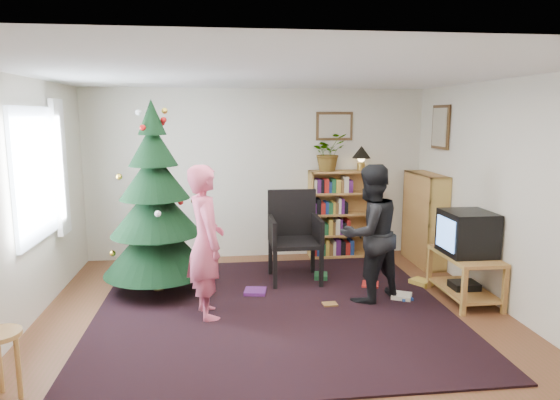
{
  "coord_description": "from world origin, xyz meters",
  "views": [
    {
      "loc": [
        -0.56,
        -4.85,
        2.11
      ],
      "look_at": [
        0.16,
        1.04,
        1.1
      ],
      "focal_mm": 32.0,
      "sensor_mm": 36.0,
      "label": 1
    }
  ],
  "objects": [
    {
      "name": "floor",
      "position": [
        0.0,
        0.0,
        0.0
      ],
      "size": [
        5.0,
        5.0,
        0.0
      ],
      "primitive_type": "plane",
      "color": "brown",
      "rests_on": "ground"
    },
    {
      "name": "ceiling",
      "position": [
        0.0,
        0.0,
        2.5
      ],
      "size": [
        5.0,
        5.0,
        0.0
      ],
      "primitive_type": "plane",
      "rotation": [
        3.14,
        0.0,
        0.0
      ],
      "color": "white",
      "rests_on": "wall_back"
    },
    {
      "name": "wall_back",
      "position": [
        0.0,
        2.5,
        1.25
      ],
      "size": [
        5.0,
        0.02,
        2.5
      ],
      "primitive_type": "cube",
      "color": "silver",
      "rests_on": "floor"
    },
    {
      "name": "wall_front",
      "position": [
        0.0,
        -2.5,
        1.25
      ],
      "size": [
        5.0,
        0.02,
        2.5
      ],
      "primitive_type": "cube",
      "color": "silver",
      "rests_on": "floor"
    },
    {
      "name": "wall_left",
      "position": [
        -2.5,
        0.0,
        1.25
      ],
      "size": [
        0.02,
        5.0,
        2.5
      ],
      "primitive_type": "cube",
      "color": "silver",
      "rests_on": "floor"
    },
    {
      "name": "wall_right",
      "position": [
        2.5,
        0.0,
        1.25
      ],
      "size": [
        0.02,
        5.0,
        2.5
      ],
      "primitive_type": "cube",
      "color": "silver",
      "rests_on": "floor"
    },
    {
      "name": "rug",
      "position": [
        0.0,
        0.3,
        0.01
      ],
      "size": [
        3.8,
        3.6,
        0.02
      ],
      "primitive_type": "cube",
      "color": "black",
      "rests_on": "floor"
    },
    {
      "name": "window_pane",
      "position": [
        -2.47,
        0.6,
        1.5
      ],
      "size": [
        0.04,
        1.2,
        1.4
      ],
      "primitive_type": "cube",
      "color": "silver",
      "rests_on": "wall_left"
    },
    {
      "name": "curtain",
      "position": [
        -2.43,
        1.3,
        1.5
      ],
      "size": [
        0.06,
        0.35,
        1.6
      ],
      "primitive_type": "cube",
      "color": "white",
      "rests_on": "wall_left"
    },
    {
      "name": "picture_back",
      "position": [
        1.15,
        2.48,
        1.95
      ],
      "size": [
        0.55,
        0.03,
        0.42
      ],
      "color": "#4C3319",
      "rests_on": "wall_back"
    },
    {
      "name": "picture_right",
      "position": [
        2.48,
        1.75,
        1.95
      ],
      "size": [
        0.03,
        0.5,
        0.6
      ],
      "color": "#4C3319",
      "rests_on": "wall_right"
    },
    {
      "name": "christmas_tree",
      "position": [
        -1.32,
        1.07,
        0.96
      ],
      "size": [
        1.27,
        1.27,
        2.3
      ],
      "rotation": [
        0.0,
        0.0,
        -0.04
      ],
      "color": "#3F2816",
      "rests_on": "rug"
    },
    {
      "name": "bookshelf_back",
      "position": [
        1.23,
        2.34,
        0.66
      ],
      "size": [
        0.95,
        0.3,
        1.3
      ],
      "color": "#BE9544",
      "rests_on": "floor"
    },
    {
      "name": "bookshelf_right",
      "position": [
        2.34,
        1.83,
        0.66
      ],
      "size": [
        0.3,
        0.95,
        1.3
      ],
      "rotation": [
        0.0,
        0.0,
        1.57
      ],
      "color": "#BE9544",
      "rests_on": "floor"
    },
    {
      "name": "tv_stand",
      "position": [
        2.22,
        0.36,
        0.33
      ],
      "size": [
        0.52,
        0.94,
        0.55
      ],
      "color": "#BE9544",
      "rests_on": "floor"
    },
    {
      "name": "crt_tv",
      "position": [
        2.22,
        0.36,
        0.8
      ],
      "size": [
        0.52,
        0.56,
        0.49
      ],
      "color": "black",
      "rests_on": "tv_stand"
    },
    {
      "name": "armchair",
      "position": [
        0.38,
        1.36,
        0.63
      ],
      "size": [
        0.63,
        0.63,
        1.15
      ],
      "rotation": [
        0.0,
        0.0,
        -0.0
      ],
      "color": "black",
      "rests_on": "rug"
    },
    {
      "name": "stool",
      "position": [
        -2.2,
        -1.17,
        0.41
      ],
      "size": [
        0.32,
        0.32,
        0.54
      ],
      "color": "#BE9544",
      "rests_on": "floor"
    },
    {
      "name": "person_standing",
      "position": [
        -0.71,
        0.23,
        0.81
      ],
      "size": [
        0.52,
        0.67,
        1.62
      ],
      "primitive_type": "imported",
      "rotation": [
        0.0,
        0.0,
        1.83
      ],
      "color": "#D55572",
      "rests_on": "rug"
    },
    {
      "name": "person_by_chair",
      "position": [
        1.12,
        0.48,
        0.79
      ],
      "size": [
        0.94,
        0.85,
        1.58
      ],
      "primitive_type": "imported",
      "rotation": [
        0.0,
        0.0,
        3.55
      ],
      "color": "black",
      "rests_on": "rug"
    },
    {
      "name": "potted_plant",
      "position": [
        1.03,
        2.34,
        1.57
      ],
      "size": [
        0.63,
        0.59,
        0.55
      ],
      "primitive_type": "imported",
      "rotation": [
        0.0,
        0.0,
        0.42
      ],
      "color": "gray",
      "rests_on": "bookshelf_back"
    },
    {
      "name": "table_lamp",
      "position": [
        1.53,
        2.34,
        1.55
      ],
      "size": [
        0.27,
        0.27,
        0.37
      ],
      "color": "#A57F33",
      "rests_on": "bookshelf_back"
    },
    {
      "name": "floor_clutter",
      "position": [
        1.07,
        0.72,
        0.04
      ],
      "size": [
        2.29,
        1.12,
        0.08
      ],
      "color": "#A51E19",
      "rests_on": "rug"
    }
  ]
}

